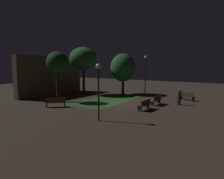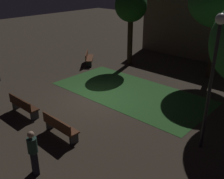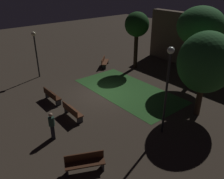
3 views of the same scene
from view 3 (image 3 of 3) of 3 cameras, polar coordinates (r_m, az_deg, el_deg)
ground_plane at (r=17.75m, az=-2.34°, el=-1.19°), size 60.00×60.00×0.00m
grass_lawn at (r=18.36m, az=3.89°, el=-0.26°), size 8.72×4.33×0.01m
bench_corner at (r=17.07m, az=-14.43°, el=-1.40°), size 1.80×0.49×0.88m
bench_back_row at (r=14.87m, az=-9.69°, el=-5.19°), size 1.81×0.52×0.88m
bench_near_trees at (r=23.25m, az=-1.83°, el=6.76°), size 1.57×1.65×0.88m
bench_lawn_edge at (r=11.15m, az=-6.62°, el=-17.07°), size 1.21×1.83×0.88m
tree_back_right at (r=22.05m, az=6.05°, el=15.16°), size 2.20×2.20×5.25m
tree_near_wall at (r=19.54m, az=20.69°, el=14.05°), size 3.57×3.57×6.12m
tree_tall_center at (r=14.85m, az=21.75°, el=6.04°), size 3.28×3.28×5.33m
lamp_post_plaza_west at (r=12.38m, az=13.38°, el=2.74°), size 0.36×0.36×4.97m
lamp_post_near_wall at (r=21.05m, az=-18.10°, el=9.93°), size 0.36×0.36×3.97m
pedestrian at (r=13.10m, az=-14.36°, el=-8.40°), size 0.33×0.32×1.61m
building_wall_backdrop at (r=24.02m, az=19.29°, el=10.97°), size 10.12×0.80×4.98m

